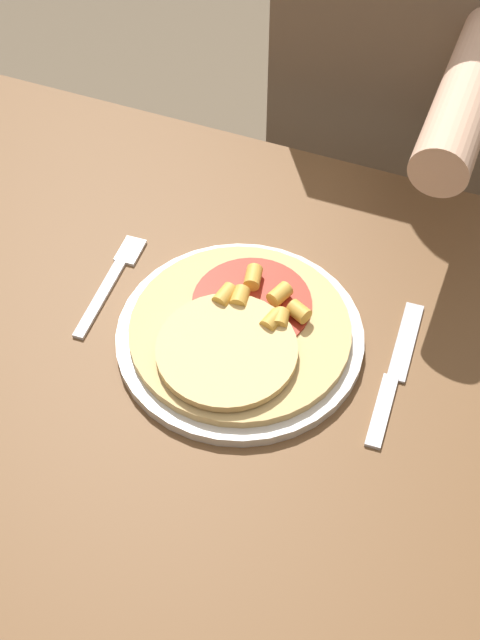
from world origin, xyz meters
TOP-DOWN VIEW (x-y plane):
  - ground_plane at (0.00, 0.00)m, footprint 8.00×8.00m
  - dining_table at (0.00, 0.00)m, footprint 1.14×0.78m
  - plate at (0.03, 0.04)m, footprint 0.30×0.30m
  - pizza at (0.03, 0.03)m, footprint 0.26×0.26m
  - fork at (-0.16, 0.07)m, footprint 0.03×0.18m
  - knife at (0.22, 0.05)m, footprint 0.03×0.22m
  - person_diner at (0.09, 0.61)m, footprint 0.38×0.52m

SIDE VIEW (x-z plane):
  - ground_plane at x=0.00m, z-range 0.00..0.00m
  - dining_table at x=0.00m, z-range 0.25..0.98m
  - person_diner at x=0.09m, z-range 0.10..1.35m
  - fork at x=-0.16m, z-range 0.73..0.73m
  - knife at x=0.22m, z-range 0.73..0.73m
  - plate at x=0.03m, z-range 0.73..0.74m
  - pizza at x=0.03m, z-range 0.73..0.77m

